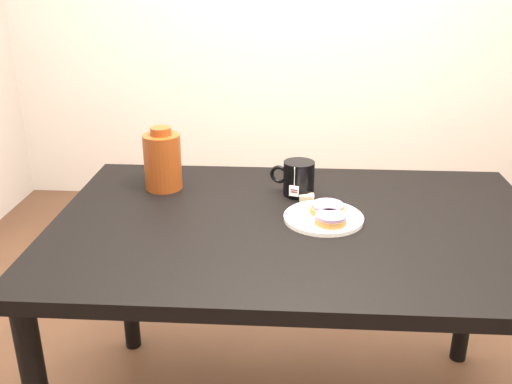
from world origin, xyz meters
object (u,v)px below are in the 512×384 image
plate (324,217)px  teabag_pouch (307,197)px  bagel_front (331,219)px  bagel_package (163,161)px  table (298,247)px  bagel_back (328,208)px  mug (298,178)px

plate → teabag_pouch: 0.15m
bagel_front → bagel_package: bagel_package is taller
table → bagel_front: 0.14m
bagel_back → teabag_pouch: (-0.06, 0.12, -0.02)m
plate → bagel_front: 0.05m
bagel_front → teabag_pouch: size_ratio=2.35×
bagel_back → mug: size_ratio=0.70×
bagel_front → mug: bearing=110.5°
mug → bagel_package: (-0.43, 0.03, 0.04)m
table → mug: mug is taller
mug → teabag_pouch: mug is taller
bagel_front → mug: 0.25m
teabag_pouch → plate: bearing=-72.5°
plate → bagel_package: size_ratio=1.11×
bagel_front → bagel_package: size_ratio=0.52×
bagel_front → mug: (-0.09, 0.24, 0.03)m
table → mug: 0.25m
table → bagel_package: bagel_package is taller
bagel_back → bagel_front: (0.00, -0.07, 0.00)m
teabag_pouch → bagel_package: size_ratio=0.22×
teabag_pouch → table: bearing=-98.7°
teabag_pouch → bagel_package: bagel_package is taller
bagel_front → teabag_pouch: 0.20m
plate → mug: mug is taller
plate → bagel_back: bagel_back is taller
table → bagel_back: bearing=25.4°
mug → bagel_front: bearing=-54.0°
plate → bagel_front: bagel_front is taller
bagel_package → table: bearing=-27.9°
teabag_pouch → mug: bearing=120.7°
table → bagel_package: size_ratio=6.90×
bagel_front → table: bearing=158.1°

